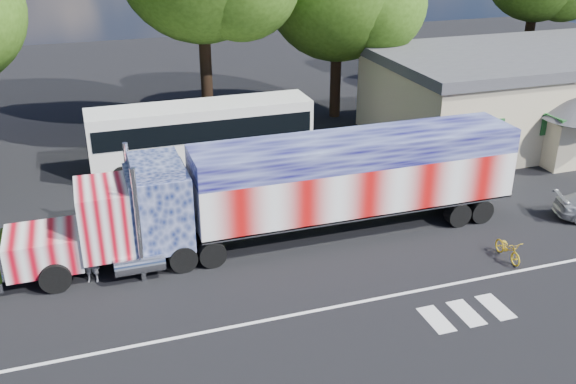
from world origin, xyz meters
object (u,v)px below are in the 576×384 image
object	(u,v)px
coach_bus	(202,134)
woman	(91,261)
bicycle	(508,249)
semi_truck	(297,187)

from	to	relation	value
coach_bus	woman	world-z (taller)	coach_bus
woman	bicycle	xyz separation A→B (m)	(15.95, -3.53, -0.42)
coach_bus	woman	xyz separation A→B (m)	(-6.36, -10.37, -0.92)
woman	bicycle	world-z (taller)	woman
coach_bus	bicycle	xyz separation A→B (m)	(9.59, -13.90, -1.34)
coach_bus	woman	size ratio (longest dim) A/B	6.83
coach_bus	woman	bearing A→B (deg)	-121.50
woman	coach_bus	bearing A→B (deg)	71.75
coach_bus	bicycle	world-z (taller)	coach_bus
semi_truck	woman	bearing A→B (deg)	-174.31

